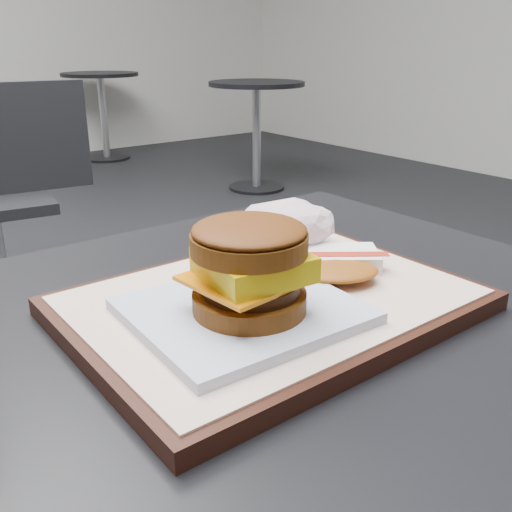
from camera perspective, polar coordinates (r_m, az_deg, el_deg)
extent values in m
cube|color=black|center=(0.57, -1.76, -7.59)|extent=(0.80, 0.60, 0.04)
cube|color=black|center=(0.56, 1.50, -4.80)|extent=(0.38, 0.28, 0.02)
cube|color=silver|center=(0.56, 1.51, -3.87)|extent=(0.36, 0.26, 0.00)
cube|color=white|center=(0.51, -1.33, -5.49)|extent=(0.20, 0.18, 0.01)
cylinder|color=#62340E|center=(0.50, -0.66, -4.50)|extent=(0.10, 0.10, 0.02)
cylinder|color=#351808|center=(0.49, -0.48, -2.98)|extent=(0.09, 0.09, 0.01)
cube|color=orange|center=(0.49, -1.18, -2.30)|extent=(0.10, 0.10, 0.00)
cube|color=yellow|center=(0.49, -0.25, -0.86)|extent=(0.09, 0.09, 0.02)
cylinder|color=brown|center=(0.48, -0.69, 1.29)|extent=(0.10, 0.10, 0.02)
ellipsoid|color=#66320E|center=(0.48, -0.69, 2.60)|extent=(0.10, 0.10, 0.02)
cube|color=white|center=(0.63, 8.00, -0.24)|extent=(0.10, 0.10, 0.02)
cube|color=#AD2417|center=(0.61, 9.04, 0.18)|extent=(0.08, 0.07, 0.00)
ellipsoid|color=#B05F1C|center=(0.59, 8.04, -1.46)|extent=(0.11, 0.10, 0.01)
cylinder|color=#B4B3B9|center=(2.38, -24.26, -0.71)|extent=(0.06, 0.06, 0.44)
cube|color=black|center=(2.32, -21.38, 11.00)|extent=(0.40, 0.09, 0.40)
cylinder|color=black|center=(4.19, 0.06, 6.91)|extent=(0.40, 0.40, 0.02)
cylinder|color=#A5A5AA|center=(4.12, 0.06, 11.78)|extent=(0.06, 0.06, 0.70)
cylinder|color=black|center=(4.07, 0.07, 16.85)|extent=(0.66, 0.66, 0.03)
cylinder|color=black|center=(5.43, -14.64, 9.49)|extent=(0.40, 0.40, 0.02)
cylinder|color=#A5A5AA|center=(5.38, -14.99, 13.25)|extent=(0.06, 0.06, 0.70)
cylinder|color=black|center=(5.34, -15.37, 17.12)|extent=(0.66, 0.66, 0.03)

